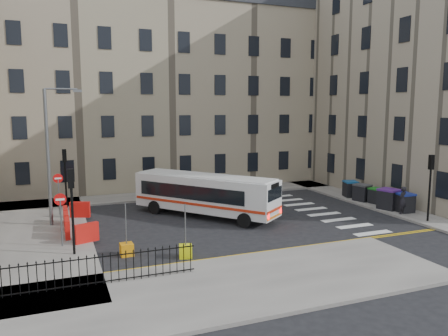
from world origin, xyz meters
TOP-DOWN VIEW (x-y plane):
  - ground at (0.00, 0.00)m, footprint 120.00×120.00m
  - pavement_north at (-6.00, 8.60)m, footprint 36.00×3.20m
  - pavement_east at (9.00, 4.00)m, footprint 2.40×26.00m
  - pavement_west at (-14.00, 1.00)m, footprint 6.00×22.00m
  - pavement_sw at (-7.00, -10.00)m, footprint 20.00×6.00m
  - terrace_north at (-7.00, 15.50)m, footprint 38.30×10.80m
  - corner_east at (19.00, 5.00)m, footprint 17.80×24.30m
  - traffic_light_east at (8.60, -5.50)m, footprint 0.28×0.22m
  - traffic_light_nw at (-12.00, 6.50)m, footprint 0.28×0.22m
  - traffic_light_sw at (-12.00, -4.00)m, footprint 0.28×0.22m
  - streetlamp at (-13.00, 2.00)m, footprint 0.50×0.22m
  - no_entry_north at (-12.50, 4.50)m, footprint 0.60×0.08m
  - no_entry_south at (-12.50, -2.50)m, footprint 0.60×0.08m
  - roadworks_barriers at (-11.84, 0.50)m, footprint 1.66×6.26m
  - iron_railings at (-11.25, -8.20)m, footprint 7.80×0.04m
  - bus at (-3.64, 1.13)m, footprint 7.86×9.09m
  - wheelie_bin_a at (9.01, -3.10)m, footprint 1.08×1.22m
  - wheelie_bin_b at (8.59, -2.10)m, footprint 1.44×1.55m
  - wheelie_bin_c at (9.09, -0.34)m, footprint 1.12×1.21m
  - wheelie_bin_d at (8.69, 0.79)m, footprint 1.25×1.36m
  - wheelie_bin_e at (8.84, 2.37)m, footprint 1.25×1.35m
  - pedestrian at (8.44, -3.52)m, footprint 0.77×0.63m
  - bollard_yellow at (-9.64, -4.70)m, footprint 0.62×0.62m
  - bollard_chevron at (-7.07, -6.00)m, footprint 0.73×0.73m

SIDE VIEW (x-z plane):
  - ground at x=0.00m, z-range 0.00..0.00m
  - pavement_north at x=-6.00m, z-range 0.00..0.15m
  - pavement_east at x=9.00m, z-range 0.00..0.15m
  - pavement_west at x=-14.00m, z-range 0.00..0.15m
  - pavement_sw at x=-7.00m, z-range 0.00..0.15m
  - bollard_yellow at x=-9.64m, z-range 0.00..0.60m
  - bollard_chevron at x=-7.07m, z-range 0.00..0.60m
  - roadworks_barriers at x=-11.84m, z-range 0.15..1.15m
  - wheelie_bin_c at x=9.09m, z-range 0.15..1.28m
  - iron_railings at x=-11.25m, z-range 0.15..1.35m
  - wheelie_bin_e at x=8.84m, z-range 0.16..1.39m
  - wheelie_bin_d at x=8.69m, z-range 0.16..1.41m
  - wheelie_bin_a at x=9.01m, z-range 0.16..1.43m
  - wheelie_bin_b at x=8.59m, z-range 0.16..1.57m
  - pedestrian at x=8.44m, z-range 0.15..1.98m
  - bus at x=-3.64m, z-range 0.21..2.89m
  - no_entry_north at x=-12.50m, z-range 0.58..3.58m
  - no_entry_south at x=-12.50m, z-range 0.58..3.58m
  - traffic_light_east at x=8.60m, z-range 0.82..4.92m
  - traffic_light_nw at x=-12.00m, z-range 0.82..4.92m
  - traffic_light_sw at x=-12.00m, z-range 0.82..4.92m
  - streetlamp at x=-13.00m, z-range 0.27..8.41m
  - terrace_north at x=-7.00m, z-range 0.02..17.22m
  - corner_east at x=19.00m, z-range 0.02..19.22m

